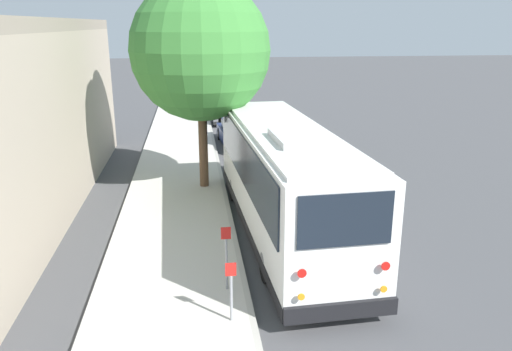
{
  "coord_description": "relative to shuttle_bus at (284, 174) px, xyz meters",
  "views": [
    {
      "loc": [
        -13.62,
        2.79,
        5.91
      ],
      "look_at": [
        1.38,
        0.83,
        1.3
      ],
      "focal_mm": 35.0,
      "sensor_mm": 36.0,
      "label": 1
    }
  ],
  "objects": [
    {
      "name": "sidewalk_slab",
      "position": [
        0.17,
        3.24,
        -1.71
      ],
      "size": [
        80.0,
        3.37,
        0.15
      ],
      "primitive_type": "cube",
      "color": "beige",
      "rests_on": "ground"
    },
    {
      "name": "sign_post_near",
      "position": [
        -4.64,
        1.91,
        -0.97
      ],
      "size": [
        0.06,
        0.22,
        1.28
      ],
      "color": "gray",
      "rests_on": "sidewalk_slab"
    },
    {
      "name": "parked_sedan_navy",
      "position": [
        11.22,
        0.28,
        -1.19
      ],
      "size": [
        4.45,
        1.88,
        1.28
      ],
      "rotation": [
        0.0,
        0.0,
        0.06
      ],
      "color": "#19234C",
      "rests_on": "ground"
    },
    {
      "name": "parked_sedan_gray",
      "position": [
        17.89,
        0.39,
        -1.16
      ],
      "size": [
        4.66,
        1.82,
        1.33
      ],
      "rotation": [
        0.0,
        0.0,
        -0.03
      ],
      "color": "slate",
      "rests_on": "ground"
    },
    {
      "name": "sign_post_far",
      "position": [
        -3.37,
        1.91,
        -0.86
      ],
      "size": [
        0.06,
        0.22,
        1.51
      ],
      "color": "gray",
      "rests_on": "sidewalk_slab"
    },
    {
      "name": "street_tree",
      "position": [
        4.41,
        2.18,
        3.59
      ],
      "size": [
        4.86,
        4.86,
        8.05
      ],
      "color": "brown",
      "rests_on": "sidewalk_slab"
    },
    {
      "name": "shuttle_bus",
      "position": [
        0.0,
        0.0,
        0.0
      ],
      "size": [
        10.41,
        3.01,
        3.33
      ],
      "rotation": [
        0.0,
        0.0,
        0.05
      ],
      "color": "white",
      "rests_on": "ground"
    },
    {
      "name": "ground_plane",
      "position": [
        0.17,
        -0.23,
        -1.78
      ],
      "size": [
        160.0,
        160.0,
        0.0
      ],
      "primitive_type": "plane",
      "color": "#474749"
    },
    {
      "name": "curb_strip",
      "position": [
        0.17,
        1.48,
        -1.71
      ],
      "size": [
        80.0,
        0.14,
        0.15
      ],
      "primitive_type": "cube",
      "color": "#AAA69D",
      "rests_on": "ground"
    },
    {
      "name": "parked_sedan_silver",
      "position": [
        24.56,
        0.18,
        -1.2
      ],
      "size": [
        4.2,
        1.88,
        1.27
      ],
      "rotation": [
        0.0,
        0.0,
        -0.05
      ],
      "color": "#A8AAAF",
      "rests_on": "ground"
    }
  ]
}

